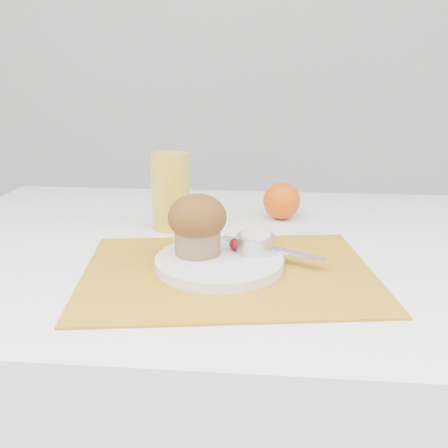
# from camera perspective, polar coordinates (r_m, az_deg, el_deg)

# --- Properties ---
(table) EXTENTS (1.20, 0.80, 0.75)m
(table) POSITION_cam_1_polar(r_m,az_deg,el_deg) (1.09, 1.14, -21.06)
(table) COLOR white
(table) RESTS_ON ground
(placemat) EXTENTS (0.49, 0.39, 0.00)m
(placemat) POSITION_cam_1_polar(r_m,az_deg,el_deg) (0.78, 0.49, -5.52)
(placemat) COLOR #BB801A
(placemat) RESTS_ON table
(plate) EXTENTS (0.26, 0.26, 0.02)m
(plate) POSITION_cam_1_polar(r_m,az_deg,el_deg) (0.79, -0.53, -4.36)
(plate) COLOR silver
(plate) RESTS_ON placemat
(ramekin) EXTENTS (0.08, 0.08, 0.03)m
(ramekin) POSITION_cam_1_polar(r_m,az_deg,el_deg) (0.81, 3.64, -2.24)
(ramekin) COLOR silver
(ramekin) RESTS_ON plate
(cream) EXTENTS (0.06, 0.06, 0.01)m
(cream) POSITION_cam_1_polar(r_m,az_deg,el_deg) (0.81, 3.66, -1.34)
(cream) COLOR silver
(cream) RESTS_ON ramekin
(raspberry_near) EXTENTS (0.02, 0.02, 0.02)m
(raspberry_near) POSITION_cam_1_polar(r_m,az_deg,el_deg) (0.82, 1.36, -2.32)
(raspberry_near) COLOR #5D020C
(raspberry_near) RESTS_ON plate
(raspberry_far) EXTENTS (0.02, 0.02, 0.02)m
(raspberry_far) POSITION_cam_1_polar(r_m,az_deg,el_deg) (0.83, 2.82, -1.96)
(raspberry_far) COLOR #510203
(raspberry_far) RESTS_ON plate
(butter_knife) EXTENTS (0.17, 0.11, 0.00)m
(butter_knife) POSITION_cam_1_polar(r_m,az_deg,el_deg) (0.82, 5.32, -2.79)
(butter_knife) COLOR silver
(butter_knife) RESTS_ON plate
(orange) EXTENTS (0.08, 0.08, 0.08)m
(orange) POSITION_cam_1_polar(r_m,az_deg,el_deg) (1.05, 6.61, 2.64)
(orange) COLOR #E75408
(orange) RESTS_ON table
(juice_glass) EXTENTS (0.08, 0.08, 0.15)m
(juice_glass) POSITION_cam_1_polar(r_m,az_deg,el_deg) (0.98, -6.12, 3.71)
(juice_glass) COLOR gold
(juice_glass) RESTS_ON table
(muffin) EXTENTS (0.09, 0.09, 0.10)m
(muffin) POSITION_cam_1_polar(r_m,az_deg,el_deg) (0.79, -3.06, 0.08)
(muffin) COLOR olive
(muffin) RESTS_ON plate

